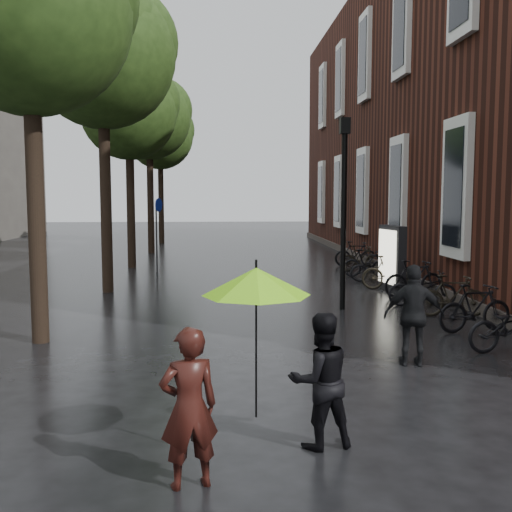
{
  "coord_description": "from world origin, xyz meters",
  "views": [
    {
      "loc": [
        -0.69,
        -4.52,
        2.81
      ],
      "look_at": [
        0.07,
        7.36,
        1.6
      ],
      "focal_mm": 42.0,
      "sensor_mm": 36.0,
      "label": 1
    }
  ],
  "objects": [
    {
      "name": "parked_bicycles",
      "position": [
        4.6,
        11.35,
        0.48
      ],
      "size": [
        2.03,
        15.08,
        1.04
      ],
      "color": "black",
      "rests_on": "ground"
    },
    {
      "name": "street_trees",
      "position": [
        -3.99,
        15.91,
        6.34
      ],
      "size": [
        4.33,
        34.03,
        8.91
      ],
      "color": "black",
      "rests_on": "ground"
    },
    {
      "name": "lime_umbrella",
      "position": [
        -0.31,
        1.39,
        1.95
      ],
      "size": [
        1.1,
        1.1,
        1.62
      ],
      "rotation": [
        0.0,
        0.0,
        -0.27
      ],
      "color": "black",
      "rests_on": "ground"
    },
    {
      "name": "ad_lightbox",
      "position": [
        4.43,
        12.71,
        0.97
      ],
      "size": [
        0.29,
        1.28,
        1.93
      ],
      "rotation": [
        0.0,
        0.0,
        0.17
      ],
      "color": "black",
      "rests_on": "ground"
    },
    {
      "name": "pedestrian_walking",
      "position": [
        2.54,
        5.0,
        0.84
      ],
      "size": [
        1.03,
        0.53,
        1.68
      ],
      "primitive_type": "imported",
      "rotation": [
        0.0,
        0.0,
        3.02
      ],
      "color": "black",
      "rests_on": "ground"
    },
    {
      "name": "lamp_post",
      "position": [
        2.39,
        9.95,
        2.84
      ],
      "size": [
        0.24,
        0.24,
        4.67
      ],
      "rotation": [
        0.0,
        0.0,
        0.07
      ],
      "color": "black",
      "rests_on": "ground"
    },
    {
      "name": "person_black",
      "position": [
        0.44,
        1.9,
        0.76
      ],
      "size": [
        0.85,
        0.73,
        1.53
      ],
      "primitive_type": "imported",
      "rotation": [
        0.0,
        0.0,
        3.37
      ],
      "color": "black",
      "rests_on": "ground"
    },
    {
      "name": "brick_building",
      "position": [
        10.47,
        19.46,
        5.99
      ],
      "size": [
        10.2,
        33.2,
        12.0
      ],
      "color": "#38160F",
      "rests_on": "ground"
    },
    {
      "name": "person_burgundy",
      "position": [
        -0.97,
        1.05,
        0.79
      ],
      "size": [
        0.66,
        0.53,
        1.58
      ],
      "primitive_type": "imported",
      "rotation": [
        0.0,
        0.0,
        3.43
      ],
      "color": "black",
      "rests_on": "ground"
    },
    {
      "name": "cycle_sign",
      "position": [
        -2.89,
        17.58,
        1.79
      ],
      "size": [
        0.14,
        0.49,
        2.71
      ],
      "rotation": [
        0.0,
        0.0,
        -0.4
      ],
      "color": "#262628",
      "rests_on": "ground"
    }
  ]
}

